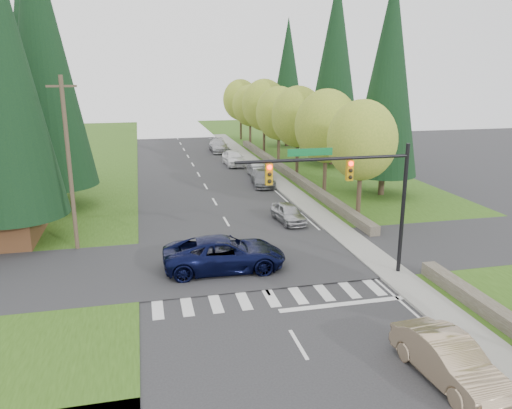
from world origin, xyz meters
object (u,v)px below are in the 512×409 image
object	(u,v)px
parked_car_b	(263,178)
parked_car_d	(234,158)
parked_car_c	(258,170)
parked_car_e	(219,146)
sedan_champagne	(449,360)
suv_navy	(225,254)
parked_car_a	(288,213)

from	to	relation	value
parked_car_b	parked_car_d	size ratio (longest dim) A/B	0.97
parked_car_c	parked_car_e	world-z (taller)	parked_car_e
parked_car_d	parked_car_e	size ratio (longest dim) A/B	0.92
sedan_champagne	suv_navy	bearing A→B (deg)	112.03
suv_navy	parked_car_b	distance (m)	19.92
sedan_champagne	parked_car_b	world-z (taller)	sedan_champagne
sedan_champagne	parked_car_a	bearing A→B (deg)	85.12
suv_navy	parked_car_e	size ratio (longest dim) A/B	1.22
parked_car_a	parked_car_c	xyz separation A→B (m)	(1.40, 15.00, 0.07)
suv_navy	parked_car_a	distance (m)	9.38
parked_car_b	sedan_champagne	bearing A→B (deg)	-84.88
parked_car_c	parked_car_e	distance (m)	16.18
parked_car_b	parked_car_c	size ratio (longest dim) A/B	1.06
sedan_champagne	parked_car_e	bearing A→B (deg)	85.00
parked_car_b	parked_car_d	bearing A→B (deg)	101.32
parked_car_a	parked_car_d	world-z (taller)	parked_car_d
sedan_champagne	parked_car_d	world-z (taller)	parked_car_d
parked_car_a	parked_car_c	distance (m)	15.06
sedan_champagne	parked_car_d	xyz separation A→B (m)	(0.09, 40.32, 0.05)
parked_car_a	parked_car_c	world-z (taller)	parked_car_c
parked_car_a	parked_car_b	world-z (taller)	parked_car_b
parked_car_a	parked_car_b	bearing A→B (deg)	79.70
parked_car_a	parked_car_e	world-z (taller)	parked_car_e
suv_navy	parked_car_b	size ratio (longest dim) A/B	1.36
sedan_champagne	parked_car_d	size ratio (longest dim) A/B	0.98
suv_navy	parked_car_c	world-z (taller)	suv_navy
parked_car_a	parked_car_e	xyz separation A→B (m)	(0.00, 31.11, 0.11)
parked_car_a	parked_car_e	distance (m)	31.11
suv_navy	sedan_champagne	bearing A→B (deg)	-151.11
suv_navy	parked_car_a	world-z (taller)	suv_navy
sedan_champagne	parked_car_c	bearing A→B (deg)	82.66
parked_car_c	parked_car_d	world-z (taller)	parked_car_d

